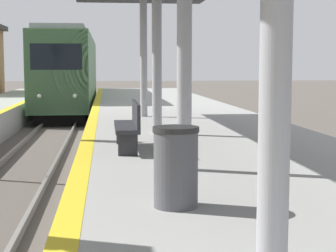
% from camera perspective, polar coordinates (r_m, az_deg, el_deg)
% --- Properties ---
extents(train, '(2.69, 17.60, 4.44)m').
position_cam_1_polar(train, '(32.78, -9.95, 5.37)').
color(train, black).
rests_on(train, ground).
extents(trash_bin, '(0.53, 0.53, 0.92)m').
position_cam_1_polar(trash_bin, '(6.40, 0.80, -4.16)').
color(trash_bin, '#4C4C51').
rests_on(trash_bin, platform_right).
extents(bench, '(0.44, 1.97, 0.92)m').
position_cam_1_polar(bench, '(10.86, -3.91, 0.22)').
color(bench, '#28282D').
rests_on(bench, platform_right).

